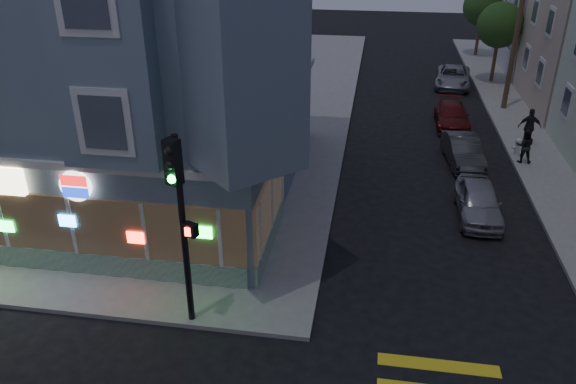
% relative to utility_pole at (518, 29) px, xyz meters
% --- Properties ---
extents(ground, '(120.00, 120.00, 0.00)m').
position_rel_utility_pole_xyz_m(ground, '(-12.00, -24.00, -4.80)').
color(ground, black).
rests_on(ground, ground).
extents(sidewalk_nw, '(33.00, 42.00, 0.15)m').
position_rel_utility_pole_xyz_m(sidewalk_nw, '(-25.50, -1.00, -4.72)').
color(sidewalk_nw, gray).
rests_on(sidewalk_nw, ground).
extents(corner_building, '(14.60, 14.60, 11.40)m').
position_rel_utility_pole_xyz_m(corner_building, '(-18.00, -13.02, 1.02)').
color(corner_building, slate).
rests_on(corner_building, sidewalk_nw).
extents(utility_pole, '(2.20, 0.30, 9.00)m').
position_rel_utility_pole_xyz_m(utility_pole, '(0.00, 0.00, 0.00)').
color(utility_pole, '#4C3826').
rests_on(utility_pole, sidewalk_ne).
extents(street_tree_near, '(3.00, 3.00, 5.30)m').
position_rel_utility_pole_xyz_m(street_tree_near, '(0.20, 6.00, -0.86)').
color(street_tree_near, '#4C3826').
rests_on(street_tree_near, sidewalk_ne).
extents(street_tree_far, '(3.00, 3.00, 5.30)m').
position_rel_utility_pole_xyz_m(street_tree_far, '(0.20, 14.00, -0.86)').
color(street_tree_far, '#4C3826').
rests_on(street_tree_far, sidewalk_ne).
extents(pedestrian_a, '(0.86, 0.70, 1.64)m').
position_rel_utility_pole_xyz_m(pedestrian_a, '(-0.60, -8.30, -3.83)').
color(pedestrian_a, black).
rests_on(pedestrian_a, sidewalk_ne).
extents(pedestrian_b, '(1.13, 0.52, 1.88)m').
position_rel_utility_pole_xyz_m(pedestrian_b, '(0.08, -5.94, -3.71)').
color(pedestrian_b, '#232129').
rests_on(pedestrian_b, sidewalk_ne).
extents(parked_car_a, '(1.63, 3.97, 1.35)m').
position_rel_utility_pole_xyz_m(parked_car_a, '(-3.40, -13.79, -4.12)').
color(parked_car_a, '#9D9FA4').
rests_on(parked_car_a, ground).
extents(parked_car_b, '(1.78, 4.10, 1.31)m').
position_rel_utility_pole_xyz_m(parked_car_b, '(-3.40, -8.59, -4.14)').
color(parked_car_b, '#323436').
rests_on(parked_car_b, ground).
extents(parked_car_c, '(1.81, 4.32, 1.25)m').
position_rel_utility_pole_xyz_m(parked_car_c, '(-3.40, -3.39, -4.17)').
color(parked_car_c, maroon).
rests_on(parked_car_c, ground).
extents(parked_car_d, '(2.77, 5.00, 1.33)m').
position_rel_utility_pole_xyz_m(parked_car_d, '(-2.56, 4.71, -4.13)').
color(parked_car_d, '#959A9F').
rests_on(parked_car_d, ground).
extents(traffic_signal, '(0.73, 0.64, 5.73)m').
position_rel_utility_pole_xyz_m(traffic_signal, '(-12.49, -21.84, -0.77)').
color(traffic_signal, black).
rests_on(traffic_signal, sidewalk_nw).
extents(fire_hydrant, '(0.49, 0.29, 0.86)m').
position_rel_utility_pole_xyz_m(fire_hydrant, '(-0.70, -7.47, -4.20)').
color(fire_hydrant, white).
rests_on(fire_hydrant, sidewalk_ne).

